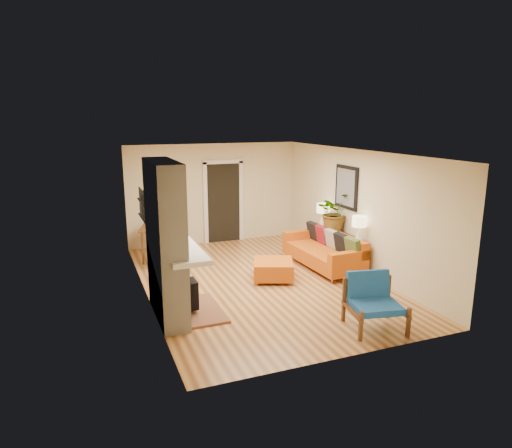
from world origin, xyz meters
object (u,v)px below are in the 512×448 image
object	(u,v)px
console_table	(338,239)
lamp_far	(323,212)
houseplant	(334,212)
sofa	(326,250)
lamp_near	(359,226)
blue_chair	(373,298)
dining_table	(161,232)
ottoman	(273,269)

from	to	relation	value
console_table	lamp_far	size ratio (longest dim) A/B	3.43
lamp_far	houseplant	bearing A→B (deg)	-91.08
sofa	lamp_near	world-z (taller)	lamp_near
blue_chair	lamp_far	size ratio (longest dim) A/B	1.77
sofa	dining_table	bearing A→B (deg)	149.69
sofa	lamp_far	distance (m)	1.10
sofa	console_table	distance (m)	0.40
sofa	lamp_far	xyz separation A→B (m)	(0.34, 0.79, 0.70)
blue_chair	lamp_near	xyz separation A→B (m)	(1.16, 2.16, 0.60)
sofa	blue_chair	size ratio (longest dim) A/B	2.26
sofa	ottoman	world-z (taller)	sofa
sofa	lamp_far	bearing A→B (deg)	66.87
lamp_far	houseplant	xyz separation A→B (m)	(-0.01, -0.53, 0.11)
lamp_far	houseplant	world-z (taller)	houseplant
dining_table	lamp_far	distance (m)	3.85
lamp_near	dining_table	bearing A→B (deg)	143.90
houseplant	dining_table	bearing A→B (deg)	155.24
blue_chair	dining_table	size ratio (longest dim) A/B	0.52
sofa	houseplant	world-z (taller)	houseplant
console_table	lamp_near	size ratio (longest dim) A/B	3.43
sofa	dining_table	size ratio (longest dim) A/B	1.18
blue_chair	lamp_far	world-z (taller)	lamp_far
console_table	lamp_near	distance (m)	0.92
lamp_near	console_table	bearing A→B (deg)	90.00
dining_table	lamp_far	xyz separation A→B (m)	(3.65, -1.14, 0.43)
blue_chair	console_table	world-z (taller)	blue_chair
sofa	dining_table	xyz separation A→B (m)	(-3.31, 1.93, 0.26)
lamp_far	dining_table	bearing A→B (deg)	162.57
ottoman	houseplant	size ratio (longest dim) A/B	1.14
lamp_far	houseplant	size ratio (longest dim) A/B	0.60
lamp_near	lamp_far	size ratio (longest dim) A/B	1.00
blue_chair	houseplant	size ratio (longest dim) A/B	1.07
console_table	lamp_near	xyz separation A→B (m)	(0.00, -0.78, 0.49)
blue_chair	dining_table	xyz separation A→B (m)	(-2.49, 4.82, 0.17)
console_table	houseplant	distance (m)	0.63
blue_chair	houseplant	bearing A→B (deg)	69.95
console_table	lamp_far	bearing A→B (deg)	90.00
ottoman	lamp_far	xyz separation A→B (m)	(1.78, 1.16, 0.83)
lamp_near	blue_chair	bearing A→B (deg)	-118.18
blue_chair	dining_table	distance (m)	5.43
ottoman	sofa	bearing A→B (deg)	14.44
dining_table	houseplant	bearing A→B (deg)	-24.76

